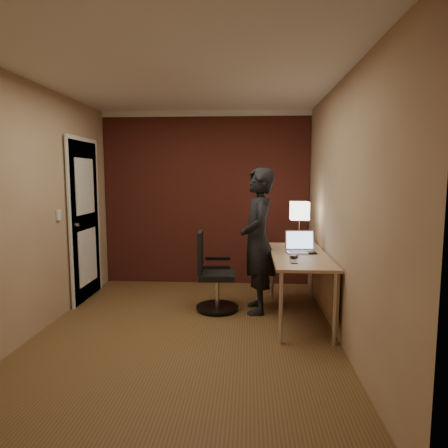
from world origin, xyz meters
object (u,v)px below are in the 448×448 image
Objects in this scene: laptop at (301,246)px; wallet at (312,253)px; mouse at (294,257)px; desk_lamp at (299,211)px; desk at (306,266)px; phone at (294,262)px; office_chair at (212,277)px; person at (258,241)px.

wallet is at bearing -44.83° from laptop.
wallet is at bearing 73.13° from mouse.
mouse is (-0.12, -0.37, -0.05)m from laptop.
mouse is at bearing -107.58° from laptop.
desk_lamp is 1.55× the size of laptop.
desk_lamp is (-0.01, 0.60, 0.55)m from desk.
phone is at bearing -103.56° from laptop.
desk is 0.31m from mouse.
person is (0.53, 0.00, 0.43)m from office_chair.
mouse is 0.35m from wallet.
mouse is at bearing -130.91° from wallet.
mouse is 1.05m from office_chair.
office_chair is (-1.01, 0.07, -0.39)m from laptop.
wallet is at bearing 31.39° from desk.
laptop is at bearing 72.21° from phone.
person reaches higher than laptop.
wallet is 0.12× the size of office_chair.
mouse is (-0.15, -0.82, -0.40)m from desk_lamp.
office_chair is at bearing 170.82° from wallet.
mouse reaches higher than desk.
desk_lamp is 4.86× the size of wallet.
mouse is 0.06× the size of person.
person reaches higher than phone.
laptop is at bearing -4.09° from office_chair.
person reaches higher than office_chair.
wallet is (0.11, -0.11, -0.05)m from laptop.
desk_lamp is at bearing 103.42° from mouse.
person is (-0.48, 0.07, 0.04)m from laptop.
wallet is 0.63m from person.
wallet is (0.07, 0.04, 0.14)m from desk.
desk is 0.62m from person.
wallet is at bearing -82.64° from desk_lamp.
desk is at bearing -11.91° from office_chair.
phone reaches higher than desk.
desk is 0.81m from desk_lamp.
wallet is 1.18m from office_chair.
mouse is at bearing -26.39° from office_chair.
desk_lamp is 0.71m from person.
wallet is at bearing -9.18° from office_chair.
desk_lamp is at bearing 97.36° from wallet.
person is at bearing 113.03° from phone.
laptop is 1.08m from office_chair.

